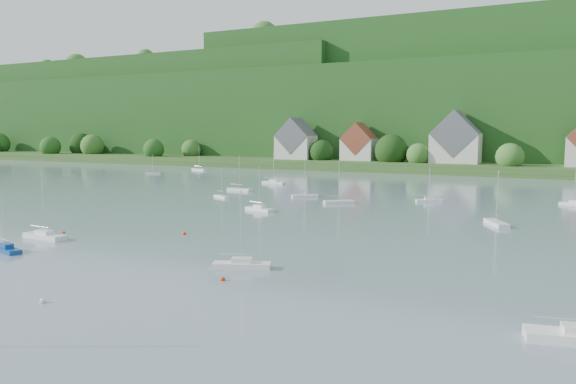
% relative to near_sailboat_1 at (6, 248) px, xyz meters
% --- Properties ---
extents(far_shore_strip, '(600.00, 60.00, 3.00)m').
position_rel_near_sailboat_1_xyz_m(far_shore_strip, '(20.41, 164.07, 1.10)').
color(far_shore_strip, '#264C1C').
rests_on(far_shore_strip, ground).
extents(forested_ridge, '(620.00, 181.22, 69.89)m').
position_rel_near_sailboat_1_xyz_m(forested_ridge, '(20.80, 232.64, 22.48)').
color(forested_ridge, '#174415').
rests_on(forested_ridge, ground).
extents(village_building_0, '(14.00, 10.40, 16.00)m').
position_rel_near_sailboat_1_xyz_m(village_building_0, '(-34.59, 151.07, 9.11)').
color(village_building_0, beige).
rests_on(village_building_0, far_shore_strip).
extents(village_building_1, '(12.00, 9.36, 14.00)m').
position_rel_near_sailboat_1_xyz_m(village_building_1, '(-9.59, 153.07, 8.35)').
color(village_building_1, beige).
rests_on(village_building_1, far_shore_strip).
extents(village_building_2, '(16.00, 11.44, 18.00)m').
position_rel_near_sailboat_1_xyz_m(village_building_2, '(25.41, 152.07, 9.87)').
color(village_building_2, beige).
rests_on(village_building_2, far_shore_strip).
extents(near_sailboat_1, '(5.36, 2.70, 6.97)m').
position_rel_near_sailboat_1_xyz_m(near_sailboat_1, '(0.00, 0.00, 0.00)').
color(near_sailboat_1, navy).
rests_on(near_sailboat_1, ground).
extents(near_sailboat_3, '(6.18, 3.84, 8.09)m').
position_rel_near_sailboat_1_xyz_m(near_sailboat_3, '(28.72, 5.66, 0.03)').
color(near_sailboat_3, white).
rests_on(near_sailboat_3, ground).
extents(near_sailboat_6, '(6.76, 2.31, 8.97)m').
position_rel_near_sailboat_1_xyz_m(near_sailboat_6, '(-2.49, 7.41, 0.06)').
color(near_sailboat_6, white).
rests_on(near_sailboat_6, ground).
extents(mooring_buoy_1, '(0.48, 0.48, 0.48)m').
position_rel_near_sailboat_1_xyz_m(mooring_buoy_1, '(19.84, -11.44, -0.40)').
color(mooring_buoy_1, white).
rests_on(mooring_buoy_1, ground).
extents(mooring_buoy_2, '(0.46, 0.46, 0.46)m').
position_rel_near_sailboat_1_xyz_m(mooring_buoy_2, '(29.52, 0.85, -0.40)').
color(mooring_buoy_2, '#F33203').
rests_on(mooring_buoy_2, ground).
extents(mooring_buoy_3, '(0.50, 0.50, 0.50)m').
position_rel_near_sailboat_1_xyz_m(mooring_buoy_3, '(12.09, 17.97, -0.40)').
color(mooring_buoy_3, '#F33203').
rests_on(mooring_buoy_3, ground).
extents(mooring_buoy_5, '(0.41, 0.41, 0.41)m').
position_rel_near_sailboat_1_xyz_m(mooring_buoy_5, '(-3.47, 11.36, -0.40)').
color(mooring_buoy_5, '#F33203').
rests_on(mooring_buoy_5, ground).
extents(far_sailboat_cluster, '(184.78, 79.14, 8.71)m').
position_rel_near_sailboat_1_xyz_m(far_sailboat_cluster, '(42.50, 78.75, -0.03)').
color(far_sailboat_cluster, white).
rests_on(far_sailboat_cluster, ground).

